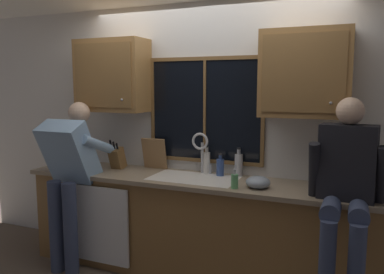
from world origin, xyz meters
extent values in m
cube|color=silver|center=(0.00, 0.06, 1.27)|extent=(5.73, 0.12, 2.55)
cube|color=black|center=(-0.05, -0.01, 1.52)|extent=(1.10, 0.02, 0.95)
cube|color=brown|center=(-0.05, -0.02, 2.02)|extent=(1.17, 0.02, 0.04)
cube|color=brown|center=(-0.05, -0.02, 1.03)|extent=(1.17, 0.02, 0.04)
cube|color=brown|center=(-0.62, -0.02, 1.52)|extent=(0.03, 0.02, 0.95)
cube|color=brown|center=(0.52, -0.02, 1.52)|extent=(0.03, 0.02, 0.95)
cube|color=brown|center=(-0.05, -0.02, 1.52)|extent=(0.02, 0.02, 0.95)
cube|color=olive|center=(0.00, -0.29, 0.44)|extent=(3.33, 0.58, 0.88)
cube|color=gray|center=(0.00, -0.31, 0.90)|extent=(3.39, 0.62, 0.04)
cube|color=white|center=(-0.87, -0.61, 0.46)|extent=(0.60, 0.02, 0.74)
cube|color=#9E703D|center=(-0.99, -0.17, 1.86)|extent=(0.73, 0.33, 0.72)
cube|color=olive|center=(-0.99, -0.34, 1.86)|extent=(0.65, 0.01, 0.62)
sphere|color=#B2B2B7|center=(-0.77, -0.34, 1.63)|extent=(0.02, 0.02, 0.02)
cube|color=#9E703D|center=(0.90, -0.17, 1.86)|extent=(0.73, 0.33, 0.72)
cube|color=olive|center=(0.90, -0.34, 1.86)|extent=(0.65, 0.01, 0.62)
sphere|color=#B2B2B7|center=(1.11, -0.34, 1.63)|extent=(0.02, 0.02, 0.02)
cube|color=white|center=(-0.05, -0.30, 0.91)|extent=(0.80, 0.46, 0.02)
cube|color=beige|center=(-0.25, -0.30, 0.81)|extent=(0.36, 0.42, 0.20)
cube|color=beige|center=(0.15, -0.30, 0.81)|extent=(0.36, 0.42, 0.20)
cube|color=white|center=(-0.05, -0.30, 0.81)|extent=(0.04, 0.42, 0.20)
cylinder|color=silver|center=(-0.05, -0.08, 1.07)|extent=(0.03, 0.03, 0.30)
torus|color=silver|center=(-0.05, -0.14, 1.24)|extent=(0.16, 0.02, 0.16)
cylinder|color=silver|center=(0.03, -0.08, 0.97)|extent=(0.03, 0.03, 0.09)
cylinder|color=#384260|center=(-1.27, -0.76, 0.44)|extent=(0.13, 0.13, 0.88)
cylinder|color=#384260|center=(-1.10, -0.76, 0.44)|extent=(0.13, 0.13, 0.88)
cube|color=#8CB2DB|center=(-1.18, -0.64, 1.14)|extent=(0.44, 0.45, 0.62)
sphere|color=beige|center=(-1.18, -0.47, 1.50)|extent=(0.21, 0.21, 0.21)
cylinder|color=#8CB2DB|center=(-1.40, -0.46, 1.19)|extent=(0.09, 0.52, 0.26)
cylinder|color=#8CB2DB|center=(-0.96, -0.46, 1.19)|extent=(0.09, 0.52, 0.26)
cylinder|color=#384260|center=(1.17, -0.69, 0.90)|extent=(0.14, 0.43, 0.16)
cylinder|color=#384260|center=(1.35, -0.69, 0.90)|extent=(0.14, 0.43, 0.16)
cylinder|color=#384260|center=(1.17, -0.91, 0.65)|extent=(0.11, 0.11, 0.46)
cylinder|color=#384260|center=(1.35, -0.91, 0.65)|extent=(0.11, 0.11, 0.46)
cube|color=black|center=(1.26, -0.47, 1.20)|extent=(0.42, 0.25, 0.56)
sphere|color=beige|center=(1.26, -0.47, 1.58)|extent=(0.20, 0.20, 0.20)
cylinder|color=black|center=(1.03, -0.52, 1.12)|extent=(0.08, 0.20, 0.47)
cylinder|color=black|center=(1.49, -0.52, 1.12)|extent=(0.08, 0.20, 0.47)
cube|color=brown|center=(-0.92, -0.22, 1.02)|extent=(0.12, 0.18, 0.25)
cylinder|color=black|center=(-0.96, -0.28, 1.18)|extent=(0.02, 0.05, 0.09)
cylinder|color=black|center=(-0.92, -0.28, 1.17)|extent=(0.02, 0.04, 0.08)
cylinder|color=black|center=(-0.89, -0.27, 1.16)|extent=(0.02, 0.04, 0.06)
cube|color=#997047|center=(-0.57, -0.08, 1.08)|extent=(0.26, 0.09, 0.32)
ellipsoid|color=#8C99A8|center=(0.57, -0.41, 0.97)|extent=(0.21, 0.21, 0.10)
cylinder|color=#59A566|center=(0.40, -0.50, 0.98)|extent=(0.06, 0.06, 0.12)
cylinder|color=silver|center=(0.40, -0.50, 1.06)|extent=(0.02, 0.02, 0.04)
cylinder|color=silver|center=(0.40, -0.52, 1.08)|extent=(0.01, 0.04, 0.01)
cylinder|color=silver|center=(0.00, -0.09, 1.02)|extent=(0.06, 0.06, 0.21)
cylinder|color=#B3AFA7|center=(0.00, -0.09, 1.15)|extent=(0.03, 0.03, 0.05)
cylinder|color=black|center=(0.00, -0.09, 1.19)|extent=(0.03, 0.03, 0.01)
cylinder|color=#B7B7BC|center=(0.31, -0.06, 1.02)|extent=(0.08, 0.08, 0.20)
cylinder|color=#929296|center=(0.31, -0.06, 1.15)|extent=(0.03, 0.03, 0.05)
cylinder|color=black|center=(0.31, -0.06, 1.18)|extent=(0.04, 0.04, 0.01)
cylinder|color=#334C8C|center=(0.15, -0.12, 1.00)|extent=(0.07, 0.07, 0.16)
cylinder|color=navy|center=(0.15, -0.12, 1.10)|extent=(0.03, 0.03, 0.04)
cylinder|color=black|center=(0.15, -0.12, 1.12)|extent=(0.04, 0.04, 0.01)
camera|label=1|loc=(1.28, -3.52, 1.77)|focal=36.37mm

